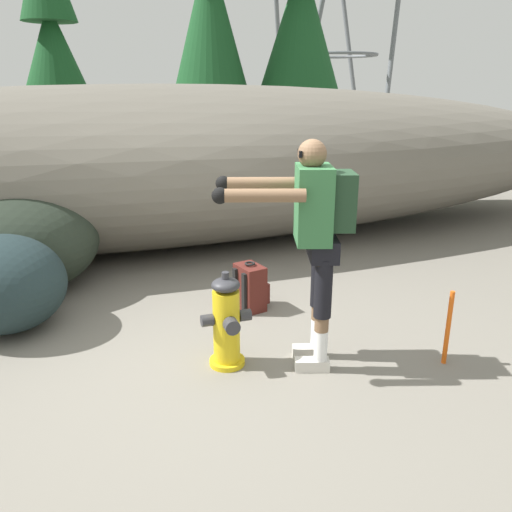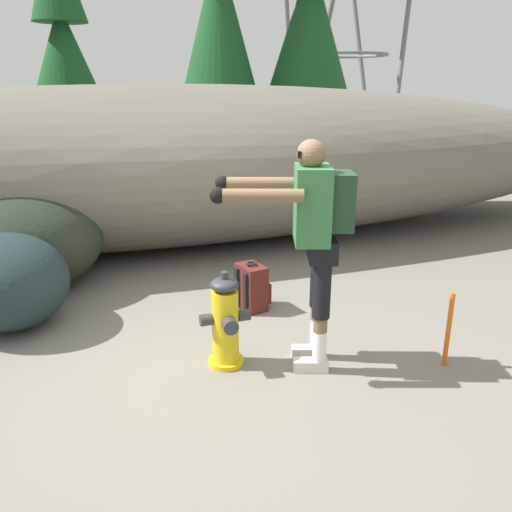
{
  "view_description": "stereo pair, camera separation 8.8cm",
  "coord_description": "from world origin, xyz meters",
  "px_view_note": "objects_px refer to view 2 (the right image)",
  "views": [
    {
      "loc": [
        -0.93,
        -3.46,
        2.06
      ],
      "look_at": [
        0.31,
        0.24,
        0.75
      ],
      "focal_mm": 36.04,
      "sensor_mm": 36.0,
      "label": 1
    },
    {
      "loc": [
        -0.84,
        -3.48,
        2.06
      ],
      "look_at": [
        0.31,
        0.24,
        0.75
      ],
      "focal_mm": 36.04,
      "sensor_mm": 36.0,
      "label": 2
    }
  ],
  "objects_px": {
    "spare_backpack": "(252,288)",
    "boulder_large": "(27,240)",
    "utility_worker": "(312,228)",
    "survey_stake": "(448,330)",
    "boulder_mid": "(7,281)",
    "fire_hydrant": "(225,323)"
  },
  "relations": [
    {
      "from": "utility_worker",
      "to": "boulder_large",
      "type": "bearing_deg",
      "value": -29.33
    },
    {
      "from": "boulder_mid",
      "to": "survey_stake",
      "type": "distance_m",
      "value": 3.7
    },
    {
      "from": "spare_backpack",
      "to": "survey_stake",
      "type": "distance_m",
      "value": 1.83
    },
    {
      "from": "utility_worker",
      "to": "spare_backpack",
      "type": "xyz_separation_m",
      "value": [
        -0.11,
        1.12,
        -0.88
      ]
    },
    {
      "from": "spare_backpack",
      "to": "utility_worker",
      "type": "bearing_deg",
      "value": -98.34
    },
    {
      "from": "utility_worker",
      "to": "survey_stake",
      "type": "relative_size",
      "value": 2.85
    },
    {
      "from": "spare_backpack",
      "to": "boulder_large",
      "type": "distance_m",
      "value": 2.43
    },
    {
      "from": "boulder_mid",
      "to": "survey_stake",
      "type": "height_order",
      "value": "boulder_mid"
    },
    {
      "from": "spare_backpack",
      "to": "boulder_large",
      "type": "xyz_separation_m",
      "value": [
        -2.08,
        1.22,
        0.31
      ]
    },
    {
      "from": "fire_hydrant",
      "to": "spare_backpack",
      "type": "relative_size",
      "value": 1.61
    },
    {
      "from": "fire_hydrant",
      "to": "boulder_large",
      "type": "bearing_deg",
      "value": 126.31
    },
    {
      "from": "fire_hydrant",
      "to": "boulder_large",
      "type": "height_order",
      "value": "boulder_large"
    },
    {
      "from": "spare_backpack",
      "to": "boulder_large",
      "type": "relative_size",
      "value": 0.3
    },
    {
      "from": "boulder_large",
      "to": "survey_stake",
      "type": "relative_size",
      "value": 2.57
    },
    {
      "from": "utility_worker",
      "to": "boulder_large",
      "type": "relative_size",
      "value": 1.11
    },
    {
      "from": "utility_worker",
      "to": "survey_stake",
      "type": "height_order",
      "value": "utility_worker"
    },
    {
      "from": "utility_worker",
      "to": "boulder_large",
      "type": "distance_m",
      "value": 3.26
    },
    {
      "from": "fire_hydrant",
      "to": "spare_backpack",
      "type": "height_order",
      "value": "fire_hydrant"
    },
    {
      "from": "boulder_large",
      "to": "boulder_mid",
      "type": "relative_size",
      "value": 1.4
    },
    {
      "from": "boulder_large",
      "to": "utility_worker",
      "type": "bearing_deg",
      "value": -46.96
    },
    {
      "from": "survey_stake",
      "to": "boulder_large",
      "type": "bearing_deg",
      "value": 139.99
    },
    {
      "from": "utility_worker",
      "to": "survey_stake",
      "type": "xyz_separation_m",
      "value": [
        1.0,
        -0.33,
        -0.79
      ]
    }
  ]
}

